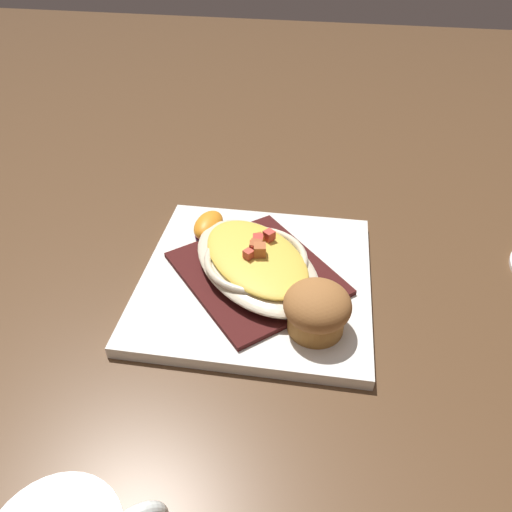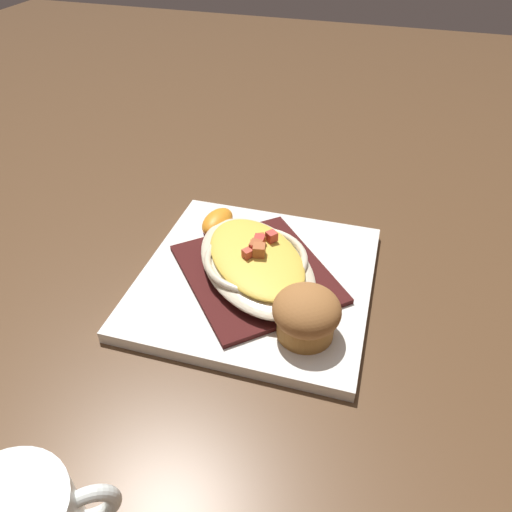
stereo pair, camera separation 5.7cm
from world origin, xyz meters
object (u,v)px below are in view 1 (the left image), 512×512
object	(u,v)px
orange_garnish	(209,226)
muffin	(317,309)
square_plate	(256,280)
gratin_dish	(256,261)

from	to	relation	value
orange_garnish	muffin	bearing A→B (deg)	46.21
orange_garnish	square_plate	bearing A→B (deg)	46.20
square_plate	muffin	distance (m)	0.11
square_plate	orange_garnish	xyz separation A→B (m)	(-0.07, -0.08, 0.02)
gratin_dish	orange_garnish	xyz separation A→B (m)	(-0.07, -0.08, -0.01)
muffin	orange_garnish	bearing A→B (deg)	-133.79
square_plate	gratin_dish	distance (m)	0.03
gratin_dish	orange_garnish	bearing A→B (deg)	-133.76
gratin_dish	orange_garnish	world-z (taller)	gratin_dish
muffin	orange_garnish	world-z (taller)	muffin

